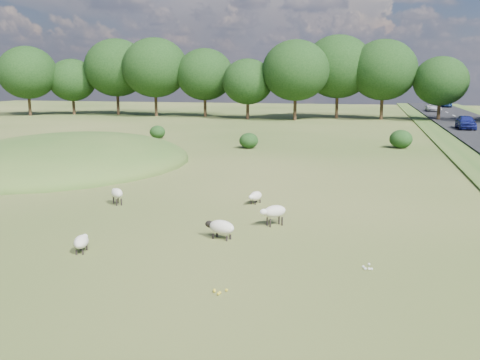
# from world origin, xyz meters

# --- Properties ---
(ground) EXTENTS (160.00, 160.00, 0.00)m
(ground) POSITION_xyz_m (0.00, 20.00, 0.00)
(ground) COLOR #2D4E18
(ground) RESTS_ON ground
(mound) EXTENTS (16.00, 20.00, 4.00)m
(mound) POSITION_xyz_m (-12.00, 12.00, 0.00)
(mound) COLOR #33561E
(mound) RESTS_ON ground
(treeline) EXTENTS (96.28, 14.66, 11.70)m
(treeline) POSITION_xyz_m (-1.06, 55.44, 6.57)
(treeline) COLOR black
(treeline) RESTS_ON ground
(shrubs) EXTENTS (24.11, 6.65, 1.53)m
(shrubs) POSITION_xyz_m (1.48, 25.46, 0.69)
(shrubs) COLOR black
(shrubs) RESTS_ON ground
(sheep_2) EXTENTS (0.66, 1.04, 0.58)m
(sheep_2) POSITION_xyz_m (2.85, 3.53, 0.36)
(sheep_2) COLOR beige
(sheep_2) RESTS_ON ground
(sheep_3) EXTENTS (1.27, 0.82, 0.70)m
(sheep_3) POSITION_xyz_m (2.77, -2.16, 0.44)
(sheep_3) COLOR beige
(sheep_3) RESTS_ON ground
(sheep_4) EXTENTS (0.64, 1.06, 0.59)m
(sheep_4) POSITION_xyz_m (-1.38, -4.72, 0.37)
(sheep_4) COLOR beige
(sheep_4) RESTS_ON ground
(sheep_5) EXTENTS (0.95, 1.00, 0.76)m
(sheep_5) POSITION_xyz_m (-3.35, 1.89, 0.53)
(sheep_5) COLOR beige
(sheep_5) RESTS_ON ground
(sheep_6) EXTENTS (1.10, 1.01, 0.83)m
(sheep_6) POSITION_xyz_m (4.34, 0.03, 0.58)
(sheep_6) COLOR beige
(sheep_6) RESTS_ON ground
(car_1) EXTENTS (2.16, 4.68, 1.30)m
(car_1) POSITION_xyz_m (18.10, 74.39, 0.90)
(car_1) COLOR white
(car_1) RESTS_ON road
(car_3) EXTENTS (1.80, 4.43, 1.29)m
(car_3) POSITION_xyz_m (21.90, 88.04, 0.89)
(car_3) COLOR navy
(car_3) RESTS_ON road
(car_5) EXTENTS (1.79, 4.45, 1.52)m
(car_5) POSITION_xyz_m (18.10, 42.22, 1.01)
(car_5) COLOR navy
(car_5) RESTS_ON road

